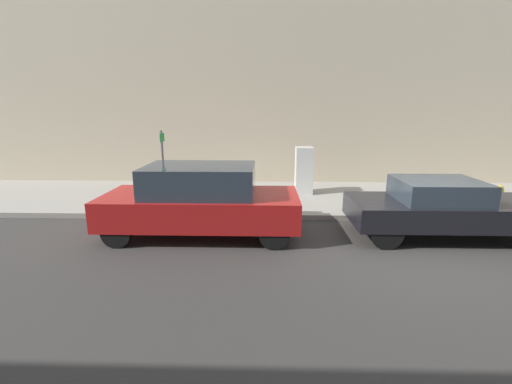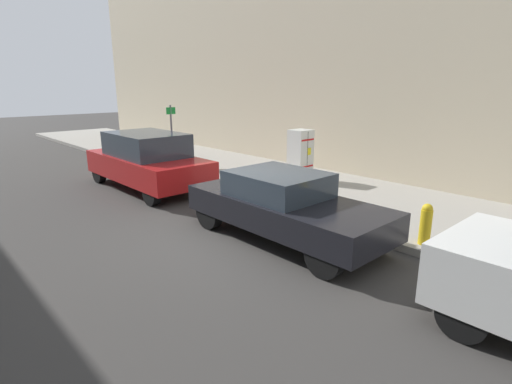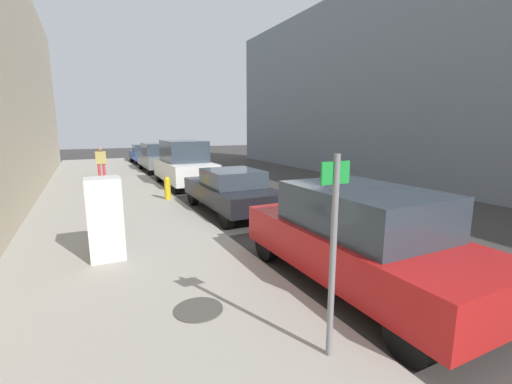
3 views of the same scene
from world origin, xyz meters
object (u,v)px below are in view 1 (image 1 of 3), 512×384
discarded_refrigerator (304,170)px  street_sign_post (163,165)px  parked_suv_red (201,200)px  parked_sedan_dark (443,207)px  fire_hydrant (498,199)px

discarded_refrigerator → street_sign_post: street_sign_post is taller
discarded_refrigerator → parked_suv_red: size_ratio=0.35×
street_sign_post → parked_suv_red: bearing=38.8°
discarded_refrigerator → parked_sedan_dark: discarded_refrigerator is taller
fire_hydrant → parked_suv_red: parked_suv_red is taller
fire_hydrant → parked_sedan_dark: 2.77m
parked_suv_red → street_sign_post: bearing=-141.2°
fire_hydrant → parked_sedan_dark: (1.52, -2.31, 0.17)m
street_sign_post → parked_suv_red: 2.33m
fire_hydrant → discarded_refrigerator: bearing=-113.9°
street_sign_post → fire_hydrant: 9.60m
parked_suv_red → fire_hydrant: bearing=100.6°
parked_suv_red → parked_sedan_dark: bearing=90.0°
fire_hydrant → parked_sedan_dark: parked_sedan_dark is taller
discarded_refrigerator → street_sign_post: (2.08, -4.32, 0.49)m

